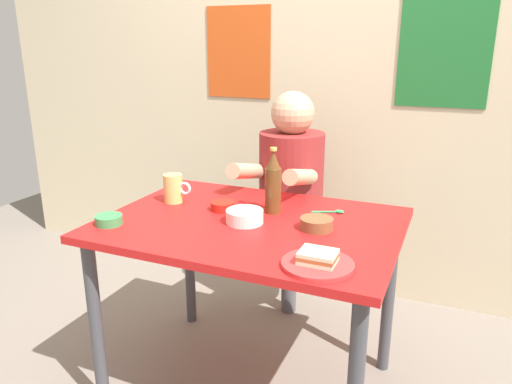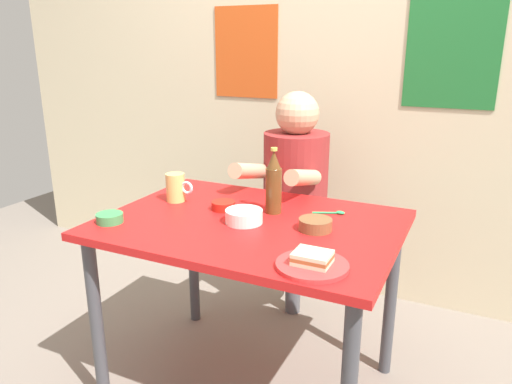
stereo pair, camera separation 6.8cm
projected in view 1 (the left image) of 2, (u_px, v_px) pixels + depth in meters
wall_back at (330, 60)px, 2.58m from camera, size 4.40×0.09×2.60m
dining_table at (251, 244)px, 1.85m from camera, size 1.10×0.80×0.74m
stool at (290, 251)px, 2.51m from camera, size 0.34×0.34×0.45m
person_seated at (291, 174)px, 2.38m from camera, size 0.33×0.56×0.72m
plate_orange at (318, 264)px, 1.44m from camera, size 0.22×0.22×0.01m
sandwich at (318, 257)px, 1.43m from camera, size 0.11×0.09×0.04m
beer_mug at (174, 188)px, 2.02m from camera, size 0.13×0.08×0.12m
beer_bottle at (273, 184)px, 1.88m from camera, size 0.06×0.06×0.26m
dip_bowl_green at (109, 220)px, 1.78m from camera, size 0.10×0.10×0.03m
rice_bowl_white at (245, 216)px, 1.79m from camera, size 0.14×0.14×0.05m
condiment_bowl_brown at (317, 223)px, 1.73m from camera, size 0.12×0.12×0.04m
sambal_bowl_red at (223, 205)px, 1.93m from camera, size 0.10×0.10×0.03m
spoon at (334, 212)px, 1.90m from camera, size 0.12×0.06×0.01m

